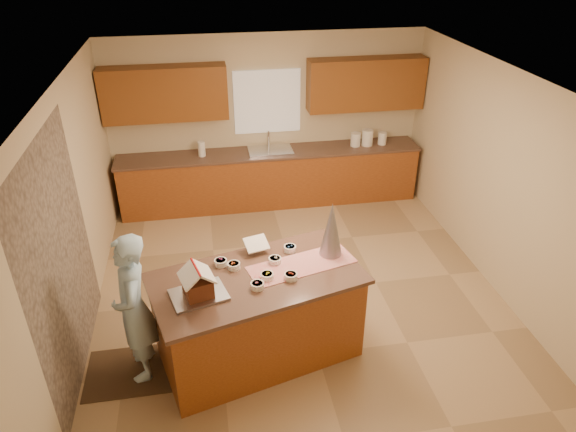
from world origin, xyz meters
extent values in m
plane|color=tan|center=(0.00, 0.00, 0.00)|extent=(5.50, 5.50, 0.00)
plane|color=silver|center=(0.00, 0.00, 2.70)|extent=(5.50, 5.50, 0.00)
plane|color=beige|center=(0.00, 2.75, 1.35)|extent=(5.50, 5.50, 0.00)
plane|color=beige|center=(0.00, -2.75, 1.35)|extent=(5.50, 5.50, 0.00)
plane|color=beige|center=(-2.50, 0.00, 1.35)|extent=(5.50, 5.50, 0.00)
plane|color=beige|center=(2.50, 0.00, 1.35)|extent=(5.50, 5.50, 0.00)
plane|color=gray|center=(-2.48, -0.80, 1.25)|extent=(0.00, 2.50, 2.50)
cube|color=white|center=(0.00, 2.72, 1.65)|extent=(1.05, 0.03, 1.00)
cube|color=#934D1E|center=(0.00, 2.45, 0.44)|extent=(4.80, 0.60, 0.88)
cube|color=brown|center=(0.00, 2.45, 0.90)|extent=(4.85, 0.63, 0.04)
cube|color=brown|center=(-1.55, 2.57, 1.90)|extent=(1.85, 0.35, 0.80)
cube|color=brown|center=(1.55, 2.57, 1.90)|extent=(1.85, 0.35, 0.80)
cube|color=silver|center=(0.00, 2.45, 0.89)|extent=(0.70, 0.45, 0.12)
cylinder|color=silver|center=(0.00, 2.63, 1.06)|extent=(0.03, 0.03, 0.28)
cube|color=#934D1E|center=(-0.63, -1.01, 0.49)|extent=(2.20, 1.49, 0.98)
cube|color=brown|center=(-0.63, -1.01, 1.00)|extent=(2.31, 1.60, 0.04)
cube|color=red|center=(-0.14, -0.88, 1.03)|extent=(1.18, 0.68, 0.01)
cube|color=silver|center=(-1.20, -1.22, 1.04)|extent=(0.59, 0.50, 0.03)
cube|color=white|center=(-0.57, -0.56, 1.13)|extent=(0.29, 0.25, 0.11)
cone|color=#B5B7C2|center=(0.20, -0.73, 1.33)|extent=(0.30, 0.30, 0.61)
cube|color=black|center=(-1.90, -1.06, 0.01)|extent=(1.10, 0.72, 0.01)
imported|color=#ACD7F5|center=(-1.85, -1.06, 0.83)|extent=(0.45, 0.63, 1.63)
cylinder|color=white|center=(1.40, 2.45, 1.03)|extent=(0.16, 0.16, 0.22)
cylinder|color=white|center=(1.60, 2.45, 1.05)|extent=(0.18, 0.18, 0.26)
cylinder|color=white|center=(1.86, 2.45, 1.02)|extent=(0.14, 0.14, 0.20)
cylinder|color=white|center=(-1.08, 2.45, 1.04)|extent=(0.11, 0.11, 0.24)
cube|color=#592B17|center=(-1.20, -1.22, 1.14)|extent=(0.31, 0.32, 0.18)
cube|color=white|center=(-1.27, -1.24, 1.30)|extent=(0.24, 0.34, 0.14)
cube|color=white|center=(-1.14, -1.20, 1.30)|extent=(0.24, 0.34, 0.14)
cylinder|color=red|center=(-1.20, -1.22, 1.36)|extent=(0.10, 0.31, 0.02)
cylinder|color=yellow|center=(-0.53, -1.06, 1.06)|extent=(0.13, 0.13, 0.06)
cylinder|color=#94316E|center=(-0.97, -0.74, 1.06)|extent=(0.13, 0.13, 0.06)
cylinder|color=pink|center=(-0.64, -1.19, 1.06)|extent=(0.13, 0.13, 0.06)
cylinder|color=white|center=(-0.41, -0.80, 1.06)|extent=(0.13, 0.13, 0.06)
cylinder|color=red|center=(-0.30, -1.10, 1.06)|extent=(0.13, 0.13, 0.06)
cylinder|color=#3266BC|center=(-0.22, -0.60, 1.06)|extent=(0.13, 0.13, 0.06)
cylinder|color=#E25C27|center=(-0.84, -0.82, 1.06)|extent=(0.13, 0.13, 0.06)
camera|label=1|loc=(-1.03, -5.24, 4.13)|focal=32.52mm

